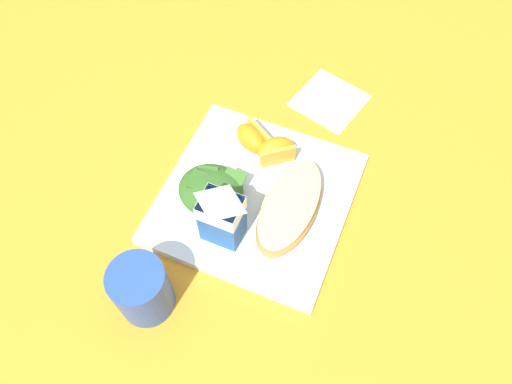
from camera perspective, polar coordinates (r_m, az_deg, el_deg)
name	(u,v)px	position (r m, az deg, el deg)	size (l,w,h in m)	color
ground	(256,200)	(0.77, 0.00, -0.99)	(3.00, 3.00, 0.00)	orange
white_plate	(256,198)	(0.76, 0.00, -0.69)	(0.28, 0.28, 0.02)	silver
cheesy_pizza_bread	(290,207)	(0.73, 3.92, -1.79)	(0.08, 0.17, 0.04)	#B77F42
green_salad_pile	(211,190)	(0.74, -5.24, 0.27)	(0.10, 0.09, 0.04)	#336023
milk_carton	(221,214)	(0.68, -4.03, -2.53)	(0.06, 0.04, 0.11)	#23569E
orange_wedge_front	(275,149)	(0.78, 2.24, 4.98)	(0.07, 0.07, 0.04)	orange
orange_wedge_middle	(252,138)	(0.79, -0.52, 6.31)	(0.07, 0.06, 0.04)	orange
paper_napkin	(329,100)	(0.90, 8.53, 10.49)	(0.11, 0.11, 0.00)	white
drinking_blue_cup	(142,290)	(0.68, -13.11, -11.00)	(0.08, 0.08, 0.10)	#284CA3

